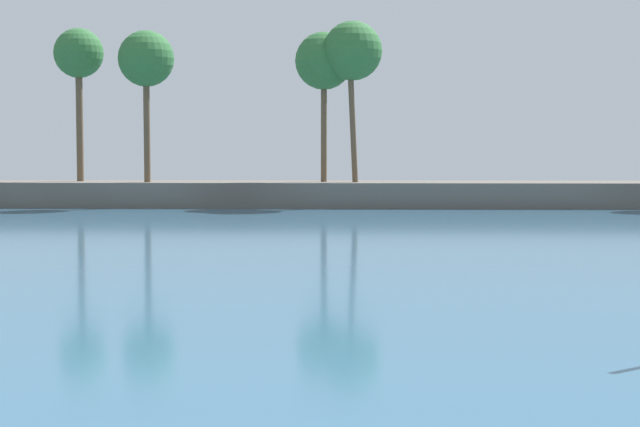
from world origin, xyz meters
name	(u,v)px	position (x,y,z in m)	size (l,w,h in m)	color
sea	(344,217)	(0.00, 60.48, 0.03)	(220.00, 101.55, 0.06)	#33607F
palm_headland	(341,144)	(-0.35, 71.09, 4.42)	(99.24, 6.52, 13.26)	#605B54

